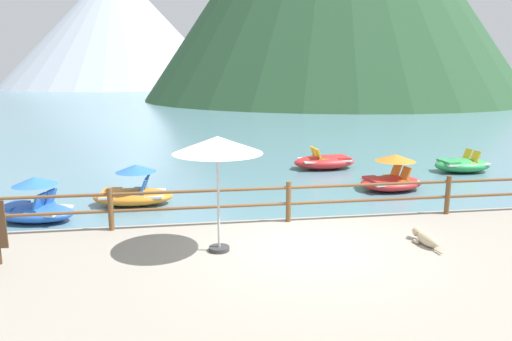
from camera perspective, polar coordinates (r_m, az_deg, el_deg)
name	(u,v)px	position (r m, az deg, el deg)	size (l,w,h in m)	color
ground_plane	(207,110)	(48.72, -6.08, 7.37)	(200.00, 200.00, 0.00)	slate
promenade_dock	(341,308)	(7.62, 10.42, -16.33)	(28.00, 8.00, 0.40)	gray
dock_railing	(289,197)	(10.70, 4.03, -3.32)	(23.92, 0.12, 0.95)	brown
beach_umbrella	(217,146)	(8.62, -4.76, 2.96)	(1.70, 1.70, 2.24)	#B2B2B7
dog_resting	(426,238)	(10.01, 20.13, -7.84)	(0.40, 1.08, 0.26)	tan
pedal_boat_0	(462,165)	(19.77, 24.03, 0.65)	(2.25, 1.31, 0.86)	green
pedal_boat_1	(133,192)	(14.02, -14.86, -2.52)	(2.38, 1.37, 1.19)	orange
pedal_boat_2	(34,207)	(13.38, -25.66, -4.02)	(2.41, 1.78, 1.18)	blue
pedal_boat_3	(325,162)	(18.86, 8.44, 1.09)	(2.57, 1.47, 0.87)	red
pedal_boat_4	(392,178)	(15.88, 16.34, -0.87)	(2.30, 1.63, 1.18)	red
distant_peak	(117,27)	(129.65, -16.68, 16.51)	(58.26, 58.26, 30.67)	#A8B2C1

